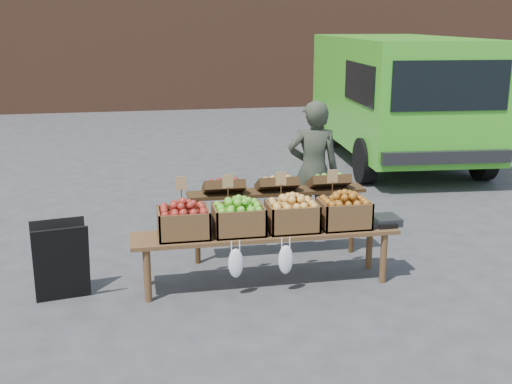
{
  "coord_description": "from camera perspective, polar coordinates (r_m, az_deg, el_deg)",
  "views": [
    {
      "loc": [
        -2.06,
        -6.41,
        2.64
      ],
      "look_at": [
        -0.77,
        0.11,
        0.85
      ],
      "focal_mm": 45.0,
      "sensor_mm": 36.0,
      "label": 1
    }
  ],
  "objects": [
    {
      "name": "weighing_scale",
      "position": [
        6.84,
        11.17,
        -2.48
      ],
      "size": [
        0.34,
        0.3,
        0.08
      ],
      "primitive_type": "cube",
      "color": "black",
      "rests_on": "display_bench"
    },
    {
      "name": "delivery_van",
      "position": [
        12.49,
        12.33,
        7.96
      ],
      "size": [
        2.78,
        5.37,
        2.33
      ],
      "primitive_type": null,
      "rotation": [
        0.0,
        0.0,
        -0.08
      ],
      "color": "green",
      "rests_on": "ground"
    },
    {
      "name": "chalkboard_sign",
      "position": [
        6.49,
        -16.95,
        -5.89
      ],
      "size": [
        0.56,
        0.37,
        0.78
      ],
      "primitive_type": null,
      "rotation": [
        0.0,
        0.0,
        0.17
      ],
      "color": "black",
      "rests_on": "ground"
    },
    {
      "name": "vendor",
      "position": [
        7.86,
        5.11,
        1.92
      ],
      "size": [
        0.69,
        0.52,
        1.72
      ],
      "primitive_type": "imported",
      "rotation": [
        0.0,
        0.0,
        2.96
      ],
      "color": "#32392C",
      "rests_on": "ground"
    },
    {
      "name": "back_table",
      "position": [
        7.24,
        1.84,
        -1.97
      ],
      "size": [
        2.1,
        0.44,
        1.04
      ],
      "primitive_type": null,
      "color": "#382412",
      "rests_on": "ground"
    },
    {
      "name": "crate_green_apples",
      "position": [
        6.66,
        7.82,
        -1.9
      ],
      "size": [
        0.5,
        0.4,
        0.28
      ],
      "primitive_type": null,
      "color": "#A85C0F",
      "rests_on": "display_bench"
    },
    {
      "name": "display_bench",
      "position": [
        6.59,
        0.85,
        -5.86
      ],
      "size": [
        2.7,
        0.56,
        0.57
      ],
      "primitive_type": null,
      "color": "brown",
      "rests_on": "ground"
    },
    {
      "name": "crate_red_apples",
      "position": [
        6.51,
        3.23,
        -2.19
      ],
      "size": [
        0.5,
        0.4,
        0.28
      ],
      "primitive_type": null,
      "color": "gold",
      "rests_on": "display_bench"
    },
    {
      "name": "crate_golden_apples",
      "position": [
        6.34,
        -6.46,
        -2.75
      ],
      "size": [
        0.5,
        0.4,
        0.28
      ],
      "primitive_type": null,
      "color": "maroon",
      "rests_on": "display_bench"
    },
    {
      "name": "crate_russet_pears",
      "position": [
        6.4,
        -1.55,
        -2.48
      ],
      "size": [
        0.5,
        0.4,
        0.28
      ],
      "primitive_type": null,
      "color": "green",
      "rests_on": "display_bench"
    },
    {
      "name": "ground",
      "position": [
        7.23,
        6.19,
        -6.43
      ],
      "size": [
        80.0,
        80.0,
        0.0
      ],
      "primitive_type": "plane",
      "color": "#3F3F41"
    }
  ]
}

